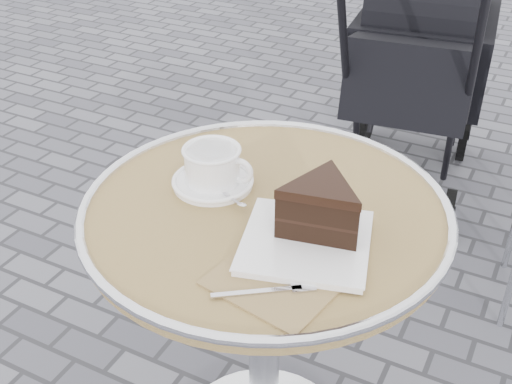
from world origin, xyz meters
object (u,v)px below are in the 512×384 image
at_px(cafe_table, 265,272).
at_px(cappuccino_set, 213,169).
at_px(baby_stroller, 418,70).
at_px(cake_plate_set, 317,217).

relative_size(cafe_table, cappuccino_set, 4.11).
bearing_deg(baby_stroller, cappuccino_set, -99.70).
height_order(cafe_table, cappuccino_set, cappuccino_set).
bearing_deg(cafe_table, cake_plate_set, -24.36).
distance_m(cake_plate_set, baby_stroller, 1.54).
bearing_deg(cappuccino_set, baby_stroller, 81.81).
height_order(cappuccino_set, cake_plate_set, cake_plate_set).
bearing_deg(cappuccino_set, cafe_table, -15.16).
xyz_separation_m(cafe_table, baby_stroller, (-0.06, 1.44, -0.09)).
relative_size(cappuccino_set, baby_stroller, 0.17).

